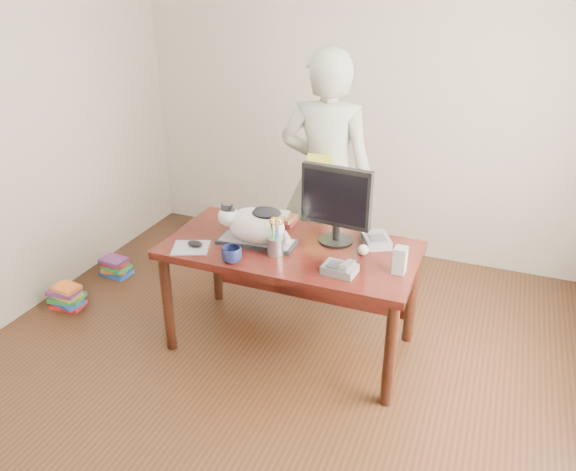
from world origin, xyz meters
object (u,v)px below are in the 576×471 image
(keyboard, at_px, (257,242))
(book_pile_a, at_px, (67,297))
(book_stack, at_px, (281,218))
(phone, at_px, (340,268))
(coffee_mug, at_px, (232,255))
(calculator, at_px, (376,240))
(desk, at_px, (295,261))
(baseball, at_px, (363,250))
(person, at_px, (326,178))
(pen_cup, at_px, (276,244))
(book_pile_b, at_px, (116,267))
(monitor, at_px, (336,201))
(mouse, at_px, (195,244))
(speaker, at_px, (400,260))
(cat, at_px, (254,224))

(keyboard, relative_size, book_pile_a, 1.88)
(book_stack, bearing_deg, keyboard, -89.32)
(phone, bearing_deg, coffee_mug, -164.29)
(calculator, bearing_deg, desk, 168.90)
(keyboard, xyz_separation_m, baseball, (0.67, 0.10, 0.02))
(baseball, relative_size, book_stack, 0.32)
(keyboard, xyz_separation_m, person, (0.19, 0.82, 0.18))
(pen_cup, height_order, person, person)
(pen_cup, xyz_separation_m, book_pile_b, (-1.67, 0.48, -0.75))
(phone, bearing_deg, monitor, 118.06)
(mouse, height_order, book_pile_b, mouse)
(calculator, bearing_deg, monitor, 169.06)
(coffee_mug, bearing_deg, speaker, 14.35)
(desk, relative_size, book_pile_b, 6.20)
(speaker, xyz_separation_m, calculator, (-0.21, 0.31, -0.05))
(cat, distance_m, book_pile_a, 1.72)
(desk, xyz_separation_m, monitor, (0.24, 0.07, 0.44))
(coffee_mug, xyz_separation_m, book_pile_b, (-1.47, 0.67, -0.73))
(phone, height_order, calculator, phone)
(mouse, bearing_deg, pen_cup, -9.99)
(phone, xyz_separation_m, baseball, (0.06, 0.27, 0.00))
(monitor, relative_size, coffee_mug, 4.12)
(baseball, height_order, calculator, baseball)
(phone, distance_m, baseball, 0.28)
(pen_cup, xyz_separation_m, calculator, (0.55, 0.36, -0.04))
(mouse, bearing_deg, book_pile_a, 157.15)
(speaker, xyz_separation_m, book_pile_b, (-2.43, 0.43, -0.76))
(calculator, bearing_deg, cat, 172.78)
(monitor, bearing_deg, phone, -62.07)
(monitor, height_order, baseball, monitor)
(desk, relative_size, phone, 7.78)
(keyboard, relative_size, baseball, 7.54)
(keyboard, bearing_deg, book_stack, 83.29)
(desk, distance_m, pen_cup, 0.31)
(calculator, distance_m, book_pile_a, 2.39)
(desk, distance_m, baseball, 0.49)
(mouse, xyz_separation_m, baseball, (1.02, 0.29, 0.01))
(desk, height_order, cat, cat)
(cat, height_order, coffee_mug, cat)
(cat, height_order, pen_cup, cat)
(keyboard, xyz_separation_m, calculator, (0.71, 0.27, 0.02))
(monitor, distance_m, speaker, 0.56)
(phone, xyz_separation_m, speaker, (0.31, 0.13, 0.05))
(cat, xyz_separation_m, speaker, (0.94, -0.03, -0.06))
(speaker, distance_m, book_pile_b, 2.58)
(calculator, relative_size, person, 0.14)
(book_pile_b, bearing_deg, desk, -8.97)
(coffee_mug, relative_size, book_pile_a, 0.46)
(monitor, xyz_separation_m, book_pile_a, (-1.99, -0.35, -0.95))
(pen_cup, height_order, book_pile_b, pen_cup)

